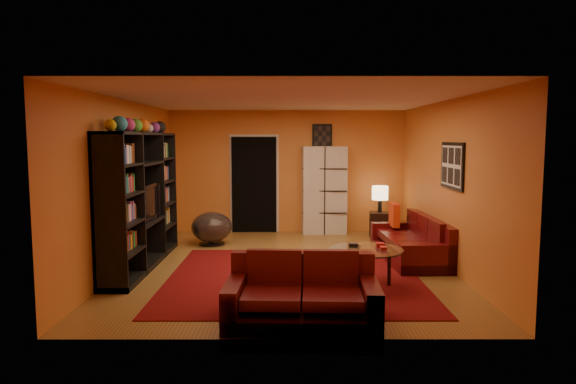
{
  "coord_description": "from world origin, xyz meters",
  "views": [
    {
      "loc": [
        0.01,
        -7.96,
        2.01
      ],
      "look_at": [
        0.02,
        0.1,
        1.16
      ],
      "focal_mm": 32.0,
      "sensor_mm": 36.0,
      "label": 1
    }
  ],
  "objects_px": {
    "loveseat": "(302,294)",
    "table_lamp": "(380,194)",
    "side_table": "(379,224)",
    "storage_cabinet": "(324,190)",
    "entertainment_unit": "(141,200)",
    "bowl_chair": "(212,227)",
    "tv": "(144,203)",
    "coffee_table": "(366,252)",
    "sofa": "(415,242)"
  },
  "relations": [
    {
      "from": "bowl_chair",
      "to": "side_table",
      "type": "xyz_separation_m",
      "value": [
        3.33,
        0.81,
        -0.08
      ]
    },
    {
      "from": "loveseat",
      "to": "storage_cabinet",
      "type": "height_order",
      "value": "storage_cabinet"
    },
    {
      "from": "sofa",
      "to": "storage_cabinet",
      "type": "xyz_separation_m",
      "value": [
        -1.35,
        2.38,
        0.63
      ]
    },
    {
      "from": "sofa",
      "to": "table_lamp",
      "type": "xyz_separation_m",
      "value": [
        -0.23,
        2.0,
        0.6
      ]
    },
    {
      "from": "table_lamp",
      "to": "entertainment_unit",
      "type": "bearing_deg",
      "value": -149.88
    },
    {
      "from": "tv",
      "to": "storage_cabinet",
      "type": "height_order",
      "value": "storage_cabinet"
    },
    {
      "from": "entertainment_unit",
      "to": "bowl_chair",
      "type": "bearing_deg",
      "value": 62.2
    },
    {
      "from": "entertainment_unit",
      "to": "tv",
      "type": "height_order",
      "value": "entertainment_unit"
    },
    {
      "from": "bowl_chair",
      "to": "side_table",
      "type": "relative_size",
      "value": 1.53
    },
    {
      "from": "tv",
      "to": "coffee_table",
      "type": "distance_m",
      "value": 3.52
    },
    {
      "from": "tv",
      "to": "storage_cabinet",
      "type": "relative_size",
      "value": 0.54
    },
    {
      "from": "loveseat",
      "to": "table_lamp",
      "type": "distance_m",
      "value": 5.17
    },
    {
      "from": "bowl_chair",
      "to": "table_lamp",
      "type": "height_order",
      "value": "table_lamp"
    },
    {
      "from": "coffee_table",
      "to": "side_table",
      "type": "xyz_separation_m",
      "value": [
        0.82,
        3.53,
        -0.21
      ]
    },
    {
      "from": "side_table",
      "to": "table_lamp",
      "type": "height_order",
      "value": "table_lamp"
    },
    {
      "from": "entertainment_unit",
      "to": "loveseat",
      "type": "bearing_deg",
      "value": -44.55
    },
    {
      "from": "loveseat",
      "to": "coffee_table",
      "type": "xyz_separation_m",
      "value": [
        0.91,
        1.3,
        0.18
      ]
    },
    {
      "from": "entertainment_unit",
      "to": "sofa",
      "type": "relative_size",
      "value": 1.38
    },
    {
      "from": "bowl_chair",
      "to": "storage_cabinet",
      "type": "bearing_deg",
      "value": 28.23
    },
    {
      "from": "loveseat",
      "to": "table_lamp",
      "type": "bearing_deg",
      "value": -17.21
    },
    {
      "from": "tv",
      "to": "table_lamp",
      "type": "bearing_deg",
      "value": -59.09
    },
    {
      "from": "storage_cabinet",
      "to": "bowl_chair",
      "type": "distance_m",
      "value": 2.58
    },
    {
      "from": "loveseat",
      "to": "bowl_chair",
      "type": "height_order",
      "value": "loveseat"
    },
    {
      "from": "side_table",
      "to": "storage_cabinet",
      "type": "bearing_deg",
      "value": 161.37
    },
    {
      "from": "loveseat",
      "to": "side_table",
      "type": "height_order",
      "value": "loveseat"
    },
    {
      "from": "side_table",
      "to": "entertainment_unit",
      "type": "bearing_deg",
      "value": -149.88
    },
    {
      "from": "tv",
      "to": "storage_cabinet",
      "type": "bearing_deg",
      "value": -46.6
    },
    {
      "from": "sofa",
      "to": "bowl_chair",
      "type": "xyz_separation_m",
      "value": [
        -3.56,
        1.19,
        0.05
      ]
    },
    {
      "from": "tv",
      "to": "bowl_chair",
      "type": "height_order",
      "value": "tv"
    },
    {
      "from": "loveseat",
      "to": "table_lamp",
      "type": "xyz_separation_m",
      "value": [
        1.73,
        4.84,
        0.6
      ]
    },
    {
      "from": "sofa",
      "to": "storage_cabinet",
      "type": "relative_size",
      "value": 1.18
    },
    {
      "from": "sofa",
      "to": "loveseat",
      "type": "relative_size",
      "value": 1.28
    },
    {
      "from": "tv",
      "to": "sofa",
      "type": "distance_m",
      "value": 4.45
    },
    {
      "from": "coffee_table",
      "to": "table_lamp",
      "type": "relative_size",
      "value": 1.86
    },
    {
      "from": "loveseat",
      "to": "table_lamp",
      "type": "height_order",
      "value": "table_lamp"
    },
    {
      "from": "loveseat",
      "to": "entertainment_unit",
      "type": "bearing_deg",
      "value": 47.9
    },
    {
      "from": "storage_cabinet",
      "to": "entertainment_unit",
      "type": "bearing_deg",
      "value": -142.32
    },
    {
      "from": "entertainment_unit",
      "to": "coffee_table",
      "type": "distance_m",
      "value": 3.59
    },
    {
      "from": "coffee_table",
      "to": "bowl_chair",
      "type": "relative_size",
      "value": 1.31
    },
    {
      "from": "storage_cabinet",
      "to": "table_lamp",
      "type": "bearing_deg",
      "value": -23.4
    },
    {
      "from": "coffee_table",
      "to": "bowl_chair",
      "type": "height_order",
      "value": "bowl_chair"
    },
    {
      "from": "sofa",
      "to": "table_lamp",
      "type": "distance_m",
      "value": 2.1
    },
    {
      "from": "entertainment_unit",
      "to": "storage_cabinet",
      "type": "height_order",
      "value": "entertainment_unit"
    },
    {
      "from": "entertainment_unit",
      "to": "bowl_chair",
      "type": "distance_m",
      "value": 1.96
    },
    {
      "from": "sofa",
      "to": "storage_cabinet",
      "type": "bearing_deg",
      "value": 116.83
    },
    {
      "from": "tv",
      "to": "storage_cabinet",
      "type": "xyz_separation_m",
      "value": [
        3.01,
        2.85,
        -0.09
      ]
    },
    {
      "from": "sofa",
      "to": "loveseat",
      "type": "bearing_deg",
      "value": -127.44
    },
    {
      "from": "loveseat",
      "to": "coffee_table",
      "type": "relative_size",
      "value": 1.69
    },
    {
      "from": "tv",
      "to": "loveseat",
      "type": "relative_size",
      "value": 0.59
    },
    {
      "from": "entertainment_unit",
      "to": "coffee_table",
      "type": "xyz_separation_m",
      "value": [
        3.36,
        -1.11,
        -0.59
      ]
    }
  ]
}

